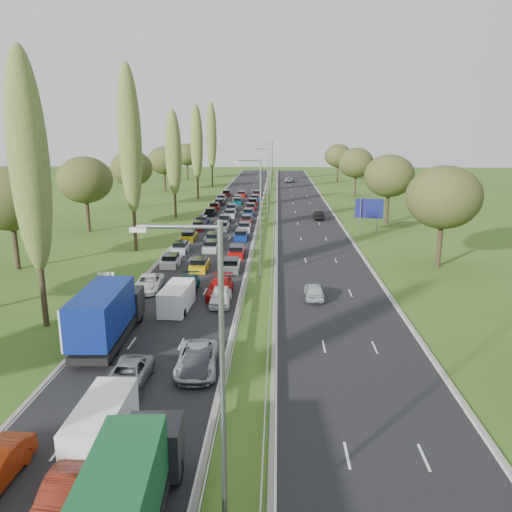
{
  "coord_description": "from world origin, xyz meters",
  "views": [
    {
      "loc": [
        6.17,
        -6.22,
        14.49
      ],
      "look_at": [
        3.92,
        45.89,
        1.5
      ],
      "focal_mm": 35.0,
      "sensor_mm": 36.0,
      "label": 1
    }
  ],
  "objects_px": {
    "near_car_2": "(149,283)",
    "white_van_front": "(104,421)",
    "blue_lorry": "(107,314)",
    "info_sign": "(106,280)",
    "white_van_rear": "(178,297)",
    "direction_sign": "(369,210)"
  },
  "relations": [
    {
      "from": "info_sign",
      "to": "near_car_2",
      "type": "bearing_deg",
      "value": 19.61
    },
    {
      "from": "white_van_rear",
      "to": "direction_sign",
      "type": "height_order",
      "value": "direction_sign"
    },
    {
      "from": "info_sign",
      "to": "direction_sign",
      "type": "xyz_separation_m",
      "value": [
        28.8,
        28.92,
        2.2
      ]
    },
    {
      "from": "blue_lorry",
      "to": "white_van_rear",
      "type": "relative_size",
      "value": 1.88
    },
    {
      "from": "white_van_front",
      "to": "white_van_rear",
      "type": "distance_m",
      "value": 18.56
    },
    {
      "from": "blue_lorry",
      "to": "direction_sign",
      "type": "height_order",
      "value": "direction_sign"
    },
    {
      "from": "white_van_front",
      "to": "info_sign",
      "type": "relative_size",
      "value": 2.55
    },
    {
      "from": "near_car_2",
      "to": "white_van_front",
      "type": "relative_size",
      "value": 0.95
    },
    {
      "from": "direction_sign",
      "to": "blue_lorry",
      "type": "bearing_deg",
      "value": -122.31
    },
    {
      "from": "white_van_rear",
      "to": "info_sign",
      "type": "height_order",
      "value": "white_van_rear"
    },
    {
      "from": "info_sign",
      "to": "direction_sign",
      "type": "distance_m",
      "value": 40.87
    },
    {
      "from": "white_van_front",
      "to": "info_sign",
      "type": "distance_m",
      "value": 23.42
    },
    {
      "from": "white_van_rear",
      "to": "direction_sign",
      "type": "xyz_separation_m",
      "value": [
        21.52,
        32.58,
        2.5
      ]
    },
    {
      "from": "blue_lorry",
      "to": "white_van_front",
      "type": "relative_size",
      "value": 1.82
    },
    {
      "from": "white_van_front",
      "to": "white_van_rear",
      "type": "relative_size",
      "value": 1.03
    },
    {
      "from": "info_sign",
      "to": "white_van_rear",
      "type": "bearing_deg",
      "value": -26.65
    },
    {
      "from": "blue_lorry",
      "to": "info_sign",
      "type": "height_order",
      "value": "blue_lorry"
    },
    {
      "from": "near_car_2",
      "to": "white_van_rear",
      "type": "xyz_separation_m",
      "value": [
        3.72,
        -4.93,
        0.34
      ]
    },
    {
      "from": "blue_lorry",
      "to": "direction_sign",
      "type": "relative_size",
      "value": 1.88
    },
    {
      "from": "white_van_front",
      "to": "direction_sign",
      "type": "height_order",
      "value": "direction_sign"
    },
    {
      "from": "white_van_front",
      "to": "near_car_2",
      "type": "bearing_deg",
      "value": 98.85
    },
    {
      "from": "white_van_front",
      "to": "white_van_rear",
      "type": "xyz_separation_m",
      "value": [
        -0.12,
        18.56,
        -0.04
      ]
    }
  ]
}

